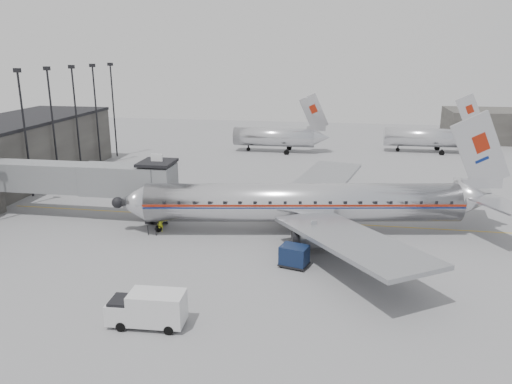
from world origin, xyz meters
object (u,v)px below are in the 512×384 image
at_px(airliner, 310,203).
at_px(service_van, 147,308).
at_px(ramp_worker, 160,224).
at_px(baggage_cart_white, 322,228).
at_px(baggage_cart_navy, 294,256).

bearing_deg(airliner, service_van, -125.47).
height_order(airliner, ramp_worker, airliner).
distance_m(airliner, baggage_cart_white, 2.73).
bearing_deg(baggage_cart_navy, service_van, -112.92).
relative_size(baggage_cart_navy, baggage_cart_white, 1.15).
relative_size(airliner, ramp_worker, 24.09).
height_order(service_van, baggage_cart_white, service_van).
relative_size(airliner, service_van, 7.39).
xyz_separation_m(baggage_cart_navy, ramp_worker, (-13.71, 5.91, -0.18)).
relative_size(airliner, baggage_cart_white, 16.21).
height_order(airliner, service_van, airliner).
xyz_separation_m(airliner, ramp_worker, (-14.46, -2.48, -2.24)).
relative_size(airliner, baggage_cart_navy, 14.07).
height_order(service_van, ramp_worker, service_van).
bearing_deg(baggage_cart_navy, ramp_worker, 172.13).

